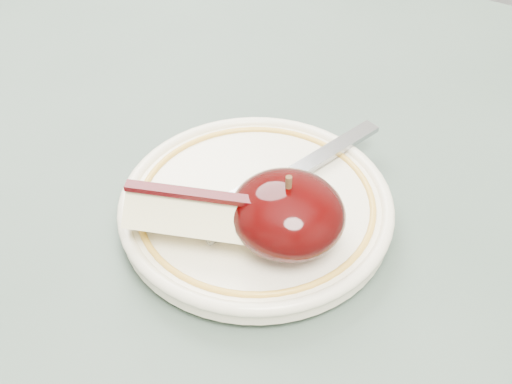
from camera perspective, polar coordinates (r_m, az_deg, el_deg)
The scene contains 5 objects.
table at distance 0.51m, azimuth -2.89°, elevation -14.91°, with size 0.90×0.90×0.75m.
plate at distance 0.47m, azimuth 0.00°, elevation -1.23°, with size 0.18×0.18×0.02m.
apple_half at distance 0.43m, azimuth 2.52°, elevation -1.75°, with size 0.07×0.07×0.05m.
apple_wedge at distance 0.44m, azimuth -5.09°, elevation -1.88°, with size 0.09×0.06×0.04m.
fork at distance 0.48m, azimuth 2.44°, elevation 1.12°, with size 0.08×0.16×0.00m.
Camera 1 is at (0.15, -0.22, 1.10)m, focal length 50.00 mm.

